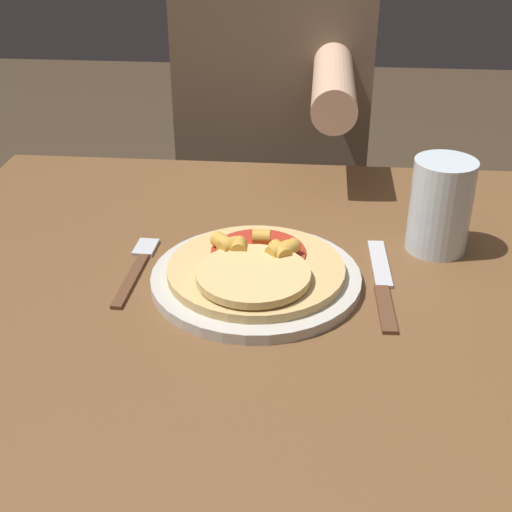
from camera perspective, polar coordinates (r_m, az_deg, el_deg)
dining_table at (r=0.96m, az=2.84°, el=-8.93°), size 1.05×0.85×0.74m
plate at (r=0.90m, az=-0.00°, el=-1.82°), size 0.27×0.27×0.01m
pizza at (r=0.89m, az=-0.02°, el=-0.96°), size 0.22×0.22×0.04m
fork at (r=0.95m, az=-9.49°, el=-0.80°), size 0.03×0.18×0.00m
knife at (r=0.92m, az=10.08°, el=-2.25°), size 0.03×0.22×0.00m
drinking_glass at (r=0.99m, az=14.55°, el=3.91°), size 0.08×0.08×0.13m
person_diner at (r=1.52m, az=1.52°, el=9.46°), size 0.38×0.52×1.20m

